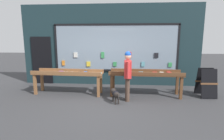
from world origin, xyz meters
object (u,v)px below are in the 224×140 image
at_px(person_browsing, 128,73).
at_px(display_table_right, 145,75).
at_px(display_table_left, 68,75).
at_px(small_dog, 115,94).
at_px(sandwich_board_sign, 206,82).

bearing_deg(person_browsing, display_table_right, -49.33).
height_order(display_table_left, small_dog, display_table_left).
distance_m(person_browsing, sandwich_board_sign, 2.85).
bearing_deg(small_dog, person_browsing, -80.97).
bearing_deg(person_browsing, display_table_left, 72.92).
bearing_deg(display_table_left, person_browsing, -15.06).
relative_size(display_table_left, display_table_right, 1.00).
bearing_deg(sandwich_board_sign, small_dog, -167.34).
bearing_deg(small_dog, display_table_right, -73.07).
bearing_deg(small_dog, sandwich_board_sign, -96.25).
height_order(display_table_right, small_dog, display_table_right).
bearing_deg(sandwich_board_sign, person_browsing, -169.71).
bearing_deg(display_table_right, display_table_left, 179.99).
xyz_separation_m(display_table_right, sandwich_board_sign, (2.12, 0.06, -0.22)).
distance_m(person_browsing, small_dog, 0.78).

